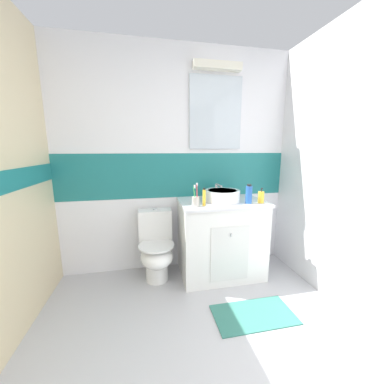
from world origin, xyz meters
TOP-DOWN VIEW (x-y plane):
  - ground_plane at (0.00, 1.20)m, footprint 3.20×3.48m
  - wall_back_tiled at (0.01, 2.45)m, footprint 3.20×0.20m
  - wall_right_plain at (1.35, 1.20)m, footprint 0.10×3.48m
  - vanity_cabinet at (0.44, 2.11)m, footprint 0.91×0.60m
  - sink_basin at (0.44, 2.10)m, footprint 0.38×0.42m
  - toilet at (-0.27, 2.15)m, footprint 0.37×0.50m
  - toothbrush_cup at (0.11, 1.93)m, footprint 0.07×0.07m
  - soap_dispenser at (0.81, 1.94)m, footprint 0.06×0.06m
  - shampoo_bottle_tall at (0.67, 1.94)m, footprint 0.07×0.07m
  - toothpaste_tube_upright at (0.20, 1.94)m, footprint 0.03×0.03m
  - bath_mat at (0.51, 1.41)m, footprint 0.69×0.37m

SIDE VIEW (x-z plane):
  - ground_plane at x=0.00m, z-range -0.04..0.00m
  - bath_mat at x=0.51m, z-range 0.00..0.01m
  - toilet at x=-0.27m, z-range -0.03..0.73m
  - vanity_cabinet at x=0.44m, z-range 0.00..0.85m
  - toothbrush_cup at x=0.11m, z-range 0.79..1.02m
  - soap_dispenser at x=0.81m, z-range 0.83..0.99m
  - sink_basin at x=0.44m, z-range 0.83..0.99m
  - toothpaste_tube_upright at x=0.20m, z-range 0.85..1.02m
  - shampoo_bottle_tall at x=0.67m, z-range 0.85..1.04m
  - wall_right_plain at x=1.35m, z-range 0.00..2.50m
  - wall_back_tiled at x=0.01m, z-range 0.01..2.51m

